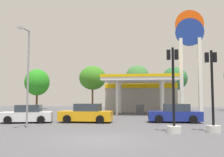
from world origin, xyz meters
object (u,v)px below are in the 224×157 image
traffic_signal_1 (174,106)px  tree_2 (137,78)px  car_0 (27,115)px  traffic_signal_0 (213,107)px  tree_0 (37,82)px  station_pole_sign (190,48)px  car_1 (86,114)px  car_2 (175,114)px  tree_3 (175,79)px  tree_1 (93,78)px  corner_streetlamp (27,67)px

traffic_signal_1 → tree_2: tree_2 is taller
car_0 → tree_2: (7.82, 21.38, 4.54)m
traffic_signal_0 → tree_0: bearing=130.7°
station_pole_sign → car_1: station_pole_sign is taller
car_2 → tree_0: tree_0 is taller
station_pole_sign → tree_0: station_pole_sign is taller
car_1 → traffic_signal_1: 8.10m
tree_3 → car_0: bearing=-122.3°
tree_0 → station_pole_sign: bearing=-22.0°
car_1 → car_2: (6.94, 0.96, -0.01)m
tree_0 → tree_3: 23.32m
tree_1 → corner_streetlamp: bearing=-87.5°
traffic_signal_1 → traffic_signal_0: bearing=13.1°
traffic_signal_0 → tree_1: 27.99m
station_pole_sign → car_0: station_pole_sign is taller
car_0 → traffic_signal_0: bearing=-15.8°
tree_3 → traffic_signal_0: bearing=-91.6°
car_0 → tree_0: bearing=113.1°
station_pole_sign → car_1: bearing=-130.3°
tree_0 → traffic_signal_1: bearing=-52.7°
corner_streetlamp → station_pole_sign: bearing=51.6°
station_pole_sign → corner_streetlamp: (-12.95, -16.32, -4.12)m
car_0 → tree_1: bearing=88.5°
tree_1 → corner_streetlamp: size_ratio=1.11×
car_0 → tree_3: 25.97m
car_2 → car_1: bearing=-172.1°
tree_3 → tree_0: bearing=177.7°
traffic_signal_0 → tree_2: 25.84m
station_pole_sign → traffic_signal_0: bearing=-95.6°
corner_streetlamp → car_2: bearing=28.8°
station_pole_sign → corner_streetlamp: size_ratio=2.01×
tree_2 → traffic_signal_0: bearing=-78.4°
tree_2 → corner_streetlamp: tree_2 is taller
traffic_signal_0 → tree_2: tree_2 is taller
car_0 → tree_2: tree_2 is taller
corner_streetlamp → car_1: bearing=57.1°
tree_2 → corner_streetlamp: 25.69m
traffic_signal_0 → tree_0: 34.79m
tree_2 → corner_streetlamp: bearing=-103.9°
car_1 → corner_streetlamp: corner_streetlamp is taller
traffic_signal_1 → tree_1: tree_1 is taller
car_2 → tree_1: size_ratio=0.58×
car_0 → tree_3: bearing=57.7°
car_0 → traffic_signal_0: (12.97, -3.67, 0.80)m
car_0 → car_1: (4.51, 0.92, 0.04)m
traffic_signal_1 → tree_2: 25.99m
tree_0 → tree_1: tree_1 is taller
car_0 → corner_streetlamp: (1.64, -3.53, 3.26)m
traffic_signal_1 → station_pole_sign: bearing=77.3°
tree_2 → tree_1: bearing=-178.1°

